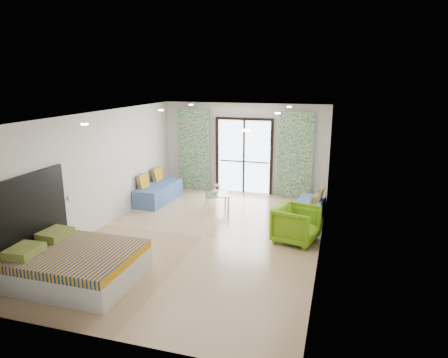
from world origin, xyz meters
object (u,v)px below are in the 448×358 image
(bed, at_px, (76,265))
(armchair, at_px, (296,223))
(coffee_table, at_px, (217,196))
(daybed_left, at_px, (158,192))
(daybed_right, at_px, (308,211))

(bed, xyz_separation_m, armchair, (3.46, 2.76, 0.14))
(coffee_table, distance_m, armchair, 2.81)
(bed, bearing_deg, armchair, 38.60)
(bed, xyz_separation_m, daybed_left, (-0.64, 4.59, -0.02))
(daybed_left, relative_size, coffee_table, 2.19)
(armchair, bearing_deg, daybed_left, 79.89)
(bed, distance_m, coffee_table, 4.55)
(daybed_left, xyz_separation_m, armchair, (4.10, -1.83, 0.16))
(daybed_right, distance_m, coffee_table, 2.42)
(armchair, bearing_deg, bed, 142.53)
(daybed_right, distance_m, armchair, 1.45)
(daybed_left, bearing_deg, armchair, -21.88)
(bed, height_order, armchair, armchair)
(daybed_left, xyz_separation_m, daybed_right, (4.23, -0.39, -0.03))
(daybed_left, distance_m, armchair, 4.49)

